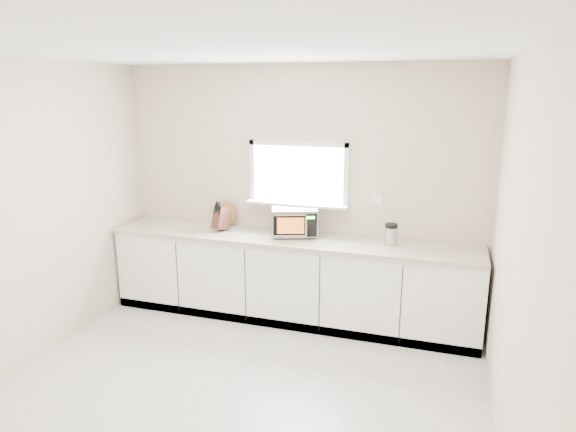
% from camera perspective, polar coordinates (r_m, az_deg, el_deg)
% --- Properties ---
extents(ground, '(4.00, 4.00, 0.00)m').
position_cam_1_polar(ground, '(4.36, -6.93, -20.29)').
color(ground, beige).
rests_on(ground, ground).
extents(back_wall, '(4.00, 0.17, 2.70)m').
position_cam_1_polar(back_wall, '(5.58, 1.20, 2.83)').
color(back_wall, beige).
rests_on(back_wall, ground).
extents(cabinets, '(3.92, 0.60, 0.88)m').
position_cam_1_polar(cabinets, '(5.56, 0.26, -7.11)').
color(cabinets, white).
rests_on(cabinets, ground).
extents(countertop, '(3.92, 0.64, 0.04)m').
position_cam_1_polar(countertop, '(5.40, 0.24, -2.60)').
color(countertop, '#B6AB96').
rests_on(countertop, cabinets).
extents(microwave, '(0.56, 0.50, 0.30)m').
position_cam_1_polar(microwave, '(5.44, 0.71, -0.53)').
color(microwave, black).
rests_on(microwave, countertop).
extents(knife_block, '(0.18, 0.26, 0.34)m').
position_cam_1_polar(knife_block, '(5.67, -7.40, -0.19)').
color(knife_block, '#4F2A1C').
rests_on(knife_block, countertop).
extents(cutting_board, '(0.28, 0.07, 0.28)m').
position_cam_1_polar(cutting_board, '(5.89, -6.98, 0.32)').
color(cutting_board, '#A97941').
rests_on(cutting_board, countertop).
extents(coffee_grinder, '(0.15, 0.15, 0.22)m').
position_cam_1_polar(coffee_grinder, '(5.22, 11.38, -2.00)').
color(coffee_grinder, '#A8ABB0').
rests_on(coffee_grinder, countertop).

